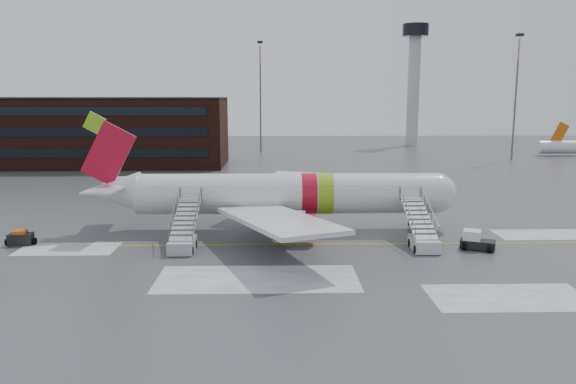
{
  "coord_description": "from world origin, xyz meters",
  "views": [
    {
      "loc": [
        -4.71,
        -47.44,
        12.58
      ],
      "look_at": [
        -3.6,
        2.35,
        4.0
      ],
      "focal_mm": 35.0,
      "sensor_mm": 36.0,
      "label": 1
    }
  ],
  "objects_px": {
    "baggage_tractor": "(21,239)",
    "pushback_tug": "(476,241)",
    "airstair_fwd": "(422,235)",
    "airliner": "(277,195)",
    "airstair_aft": "(184,237)"
  },
  "relations": [
    {
      "from": "airstair_aft",
      "to": "pushback_tug",
      "type": "distance_m",
      "value": 24.21
    },
    {
      "from": "airstair_fwd",
      "to": "pushback_tug",
      "type": "height_order",
      "value": "airstair_fwd"
    },
    {
      "from": "airstair_fwd",
      "to": "airstair_aft",
      "type": "bearing_deg",
      "value": 180.0
    },
    {
      "from": "baggage_tractor",
      "to": "pushback_tug",
      "type": "bearing_deg",
      "value": -3.21
    },
    {
      "from": "airstair_fwd",
      "to": "baggage_tractor",
      "type": "height_order",
      "value": "airstair_fwd"
    },
    {
      "from": "airstair_fwd",
      "to": "pushback_tug",
      "type": "xyz_separation_m",
      "value": [
        4.37,
        -0.51,
        -0.37
      ]
    },
    {
      "from": "airstair_fwd",
      "to": "airstair_aft",
      "type": "height_order",
      "value": "same"
    },
    {
      "from": "airstair_fwd",
      "to": "airstair_aft",
      "type": "relative_size",
      "value": 1.0
    },
    {
      "from": "airstair_aft",
      "to": "pushback_tug",
      "type": "height_order",
      "value": "airstair_aft"
    },
    {
      "from": "airliner",
      "to": "airstair_aft",
      "type": "relative_size",
      "value": 4.55
    },
    {
      "from": "airstair_aft",
      "to": "baggage_tractor",
      "type": "xyz_separation_m",
      "value": [
        -14.12,
        1.64,
        -0.51
      ]
    },
    {
      "from": "airliner",
      "to": "airstair_fwd",
      "type": "height_order",
      "value": "airliner"
    },
    {
      "from": "airstair_fwd",
      "to": "pushback_tug",
      "type": "relative_size",
      "value": 2.48
    },
    {
      "from": "airliner",
      "to": "airstair_fwd",
      "type": "bearing_deg",
      "value": -28.5
    },
    {
      "from": "airstair_fwd",
      "to": "baggage_tractor",
      "type": "bearing_deg",
      "value": 177.24
    }
  ]
}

